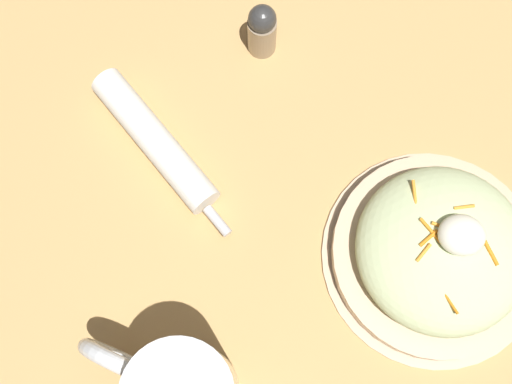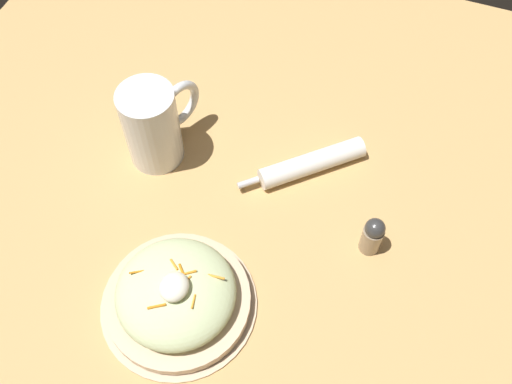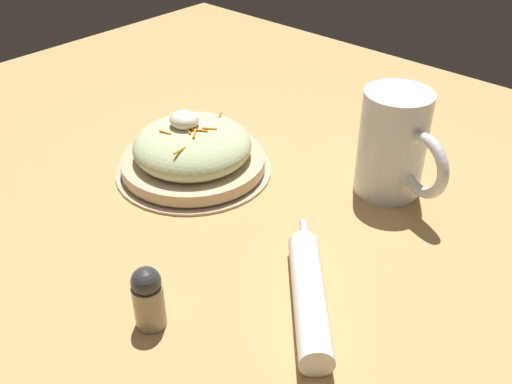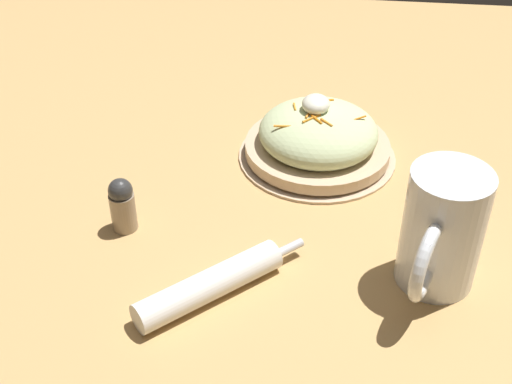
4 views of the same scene
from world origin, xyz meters
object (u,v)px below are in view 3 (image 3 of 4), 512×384
napkin_roll (312,293)px  salt_shaker (148,297)px  beer_mug (393,151)px  salad_plate (193,152)px

napkin_roll → salt_shaker: bearing=51.3°
beer_mug → napkin_roll: (-0.06, 0.25, -0.05)m
beer_mug → salad_plate: bearing=31.4°
beer_mug → napkin_roll: 0.26m
salad_plate → napkin_roll: (-0.30, 0.10, -0.01)m
salad_plate → beer_mug: size_ratio=1.54×
beer_mug → salt_shaker: bearing=82.5°
salad_plate → beer_mug: bearing=-148.6°
salad_plate → salt_shaker: bearing=128.7°
beer_mug → napkin_roll: beer_mug is taller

